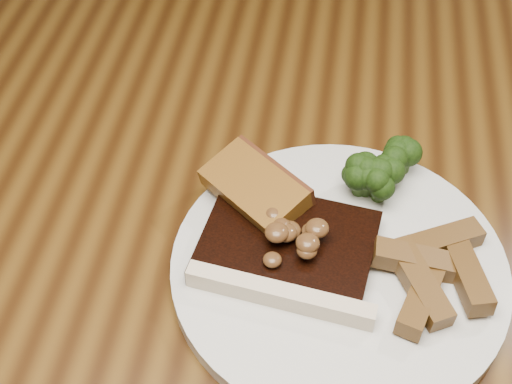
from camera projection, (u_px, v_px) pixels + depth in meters
dining_table at (262, 269)px, 0.77m from camera, size 1.60×0.90×0.75m
chair_far at (273, 45)px, 1.30m from camera, size 0.52×0.52×0.91m
plate at (339, 269)px, 0.65m from camera, size 0.36×0.36×0.01m
steak at (287, 249)px, 0.64m from camera, size 0.17×0.14×0.02m
steak_bone at (280, 298)px, 0.61m from camera, size 0.17×0.04×0.02m
mushroom_pile at (286, 228)px, 0.63m from camera, size 0.06×0.06×0.03m
garlic_bread at (254, 202)px, 0.68m from camera, size 0.11×0.10×0.02m
potato_wedges at (435, 270)px, 0.63m from camera, size 0.11×0.11×0.02m
broccoli_cluster at (391, 182)px, 0.69m from camera, size 0.08×0.08×0.04m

